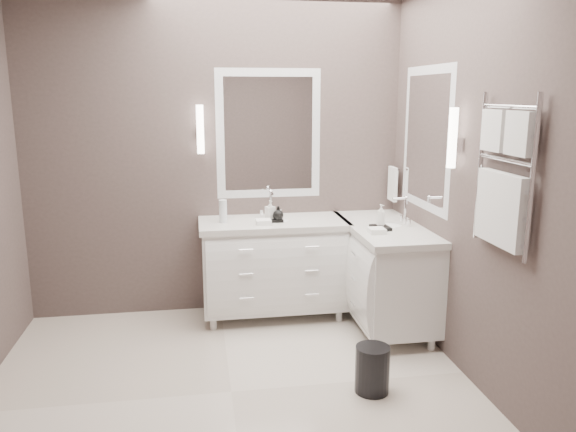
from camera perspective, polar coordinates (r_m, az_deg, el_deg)
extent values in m
cube|color=beige|center=(3.83, -5.78, -17.40)|extent=(3.20, 3.00, 0.01)
cube|color=#4B3E3C|center=(4.86, -7.28, 5.86)|extent=(3.20, 0.01, 2.70)
cube|color=#4B3E3C|center=(1.90, -3.71, -4.19)|extent=(3.20, 0.01, 2.70)
cube|color=#4B3E3C|center=(3.81, 18.66, 3.53)|extent=(0.01, 3.00, 2.70)
cube|color=white|center=(4.81, -1.47, -5.09)|extent=(1.20, 0.55, 0.70)
cube|color=silver|center=(4.71, -1.50, -0.73)|extent=(1.24, 0.59, 0.05)
ellipsoid|color=white|center=(4.72, -1.50, -0.91)|extent=(0.36, 0.28, 0.12)
cylinder|color=white|center=(4.84, -1.77, 1.25)|extent=(0.02, 0.02, 0.22)
cube|color=white|center=(4.71, 9.75, -5.67)|extent=(0.55, 1.20, 0.70)
cube|color=silver|center=(4.61, 9.92, -1.23)|extent=(0.59, 1.24, 0.05)
ellipsoid|color=white|center=(4.61, 9.91, -1.41)|extent=(0.36, 0.28, 0.12)
cylinder|color=white|center=(4.63, 11.85, 0.48)|extent=(0.02, 0.02, 0.22)
cube|color=white|center=(4.86, -1.98, 8.32)|extent=(0.90, 0.02, 1.10)
cube|color=white|center=(4.86, -1.98, 8.32)|extent=(0.77, 0.02, 0.96)
cube|color=white|center=(4.50, 13.88, 7.64)|extent=(0.02, 0.90, 1.10)
cube|color=white|center=(4.50, 13.88, 7.64)|extent=(0.02, 0.90, 0.96)
cube|color=white|center=(4.76, -8.89, 8.09)|extent=(0.05, 0.05, 0.10)
cylinder|color=white|center=(4.76, -8.91, 8.69)|extent=(0.06, 0.06, 0.40)
cube|color=white|center=(3.94, 16.33, 6.89)|extent=(0.05, 0.05, 0.10)
cylinder|color=white|center=(3.94, 16.38, 7.61)|extent=(0.06, 0.06, 0.40)
cylinder|color=white|center=(5.03, 10.75, 4.81)|extent=(0.02, 0.22, 0.02)
cube|color=white|center=(5.05, 10.58, 3.23)|extent=(0.03, 0.17, 0.30)
cylinder|color=white|center=(3.19, 23.60, 3.37)|extent=(0.03, 0.03, 0.90)
cylinder|color=white|center=(3.66, 18.98, 4.76)|extent=(0.03, 0.03, 0.90)
cube|color=white|center=(3.29, 22.51, 7.74)|extent=(0.06, 0.22, 0.24)
cube|color=white|center=(3.51, 20.29, 8.15)|extent=(0.06, 0.22, 0.24)
cube|color=white|center=(3.46, 20.79, 0.67)|extent=(0.06, 0.46, 0.42)
cylinder|color=black|center=(3.78, 8.56, -15.14)|extent=(0.25, 0.25, 0.31)
cube|color=black|center=(4.66, -1.42, -0.43)|extent=(0.15, 0.11, 0.02)
cube|color=black|center=(4.45, 9.38, -1.18)|extent=(0.14, 0.18, 0.03)
cylinder|color=silver|center=(4.64, -6.62, 0.49)|extent=(0.09, 0.09, 0.19)
imported|color=white|center=(4.66, -1.82, 0.65)|extent=(0.09, 0.09, 0.15)
imported|color=black|center=(4.62, -1.00, 0.32)|extent=(0.09, 0.09, 0.11)
imported|color=white|center=(4.43, 9.42, 0.06)|extent=(0.08, 0.09, 0.17)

